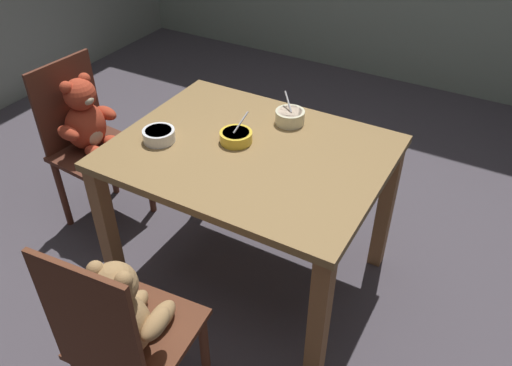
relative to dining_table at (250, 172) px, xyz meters
name	(u,v)px	position (x,y,z in m)	size (l,w,h in m)	color
ground_plane	(251,276)	(0.00, 0.00, -0.65)	(5.20, 5.20, 0.04)	#4A434B
dining_table	(250,172)	(0.00, 0.00, 0.00)	(1.12, 0.88, 0.75)	olive
teddy_chair_near_front	(125,323)	(0.01, -0.84, -0.07)	(0.40, 0.41, 0.94)	#592D1B
teddy_chair_near_left	(88,129)	(-0.96, 0.00, -0.06)	(0.40, 0.44, 0.90)	#532A1D
porridge_bowl_yellow_center	(236,137)	(-0.08, 0.02, 0.14)	(0.14, 0.15, 0.12)	yellow
porridge_bowl_cream_far_center	(290,117)	(0.05, 0.28, 0.15)	(0.13, 0.13, 0.13)	beige
porridge_bowl_white_near_left	(159,135)	(-0.37, -0.13, 0.15)	(0.14, 0.14, 0.05)	silver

